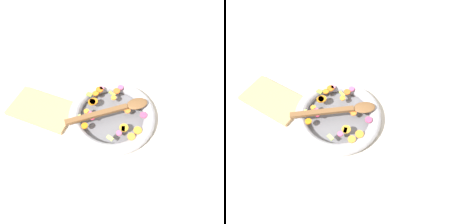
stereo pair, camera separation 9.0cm
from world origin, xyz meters
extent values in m
plane|color=beige|center=(0.00, 0.00, 0.00)|extent=(4.00, 4.00, 0.00)
cylinder|color=slate|center=(0.00, 0.00, 0.01)|extent=(0.32, 0.32, 0.01)
torus|color=#9E9EA5|center=(0.00, 0.00, 0.03)|extent=(0.37, 0.37, 0.05)
cylinder|color=orange|center=(0.06, 0.03, 0.05)|extent=(0.02, 0.02, 0.01)
cylinder|color=orange|center=(0.11, -0.08, 0.05)|extent=(0.04, 0.04, 0.01)
cylinder|color=orange|center=(-0.09, 0.02, 0.05)|extent=(0.05, 0.05, 0.01)
cylinder|color=orange|center=(-0.10, 0.01, 0.05)|extent=(0.04, 0.04, 0.01)
cylinder|color=orange|center=(-0.02, 0.11, 0.05)|extent=(0.04, 0.04, 0.01)
cylinder|color=orange|center=(0.13, -0.05, 0.05)|extent=(0.04, 0.04, 0.01)
cylinder|color=orange|center=(0.04, 0.03, 0.05)|extent=(0.03, 0.03, 0.01)
cylinder|color=orange|center=(-0.10, -0.04, 0.05)|extent=(0.03, 0.03, 0.01)
cylinder|color=orange|center=(-0.09, 0.09, 0.05)|extent=(0.03, 0.03, 0.01)
cylinder|color=orange|center=(-0.10, 0.06, 0.05)|extent=(0.04, 0.04, 0.01)
cylinder|color=orange|center=(0.07, -0.05, 0.05)|extent=(0.05, 0.05, 0.01)
cylinder|color=orange|center=(-0.02, 0.07, 0.05)|extent=(0.03, 0.03, 0.01)
cylinder|color=orange|center=(-0.08, -0.10, 0.05)|extent=(0.04, 0.04, 0.01)
cube|color=#96AF39|center=(-0.12, 0.05, 0.05)|extent=(0.03, 0.02, 0.01)
cube|color=#9EC54B|center=(0.06, 0.05, 0.05)|extent=(0.02, 0.03, 0.01)
cube|color=#B3D65D|center=(-0.11, -0.07, 0.05)|extent=(0.03, 0.03, 0.01)
cube|color=#9ABF3D|center=(-0.03, 0.09, 0.05)|extent=(0.03, 0.02, 0.01)
cube|color=#B4D160|center=(0.04, -0.12, 0.05)|extent=(0.03, 0.02, 0.01)
cube|color=#8FBF34|center=(0.07, -0.06, 0.05)|extent=(0.02, 0.03, 0.01)
cylinder|color=#E15085|center=(-0.01, 0.13, 0.05)|extent=(0.04, 0.04, 0.01)
cylinder|color=#D7416D|center=(0.13, 0.03, 0.05)|extent=(0.04, 0.04, 0.01)
cylinder|color=#DF5381|center=(0.06, -0.08, 0.05)|extent=(0.02, 0.02, 0.01)
cylinder|color=#E76986|center=(-0.09, 0.10, 0.05)|extent=(0.03, 0.03, 0.01)
cylinder|color=#DC365E|center=(-0.06, -0.06, 0.05)|extent=(0.03, 0.03, 0.01)
cylinder|color=#E45282|center=(-0.08, -0.04, 0.05)|extent=(0.02, 0.02, 0.01)
cube|color=brown|center=(-0.05, -0.04, 0.06)|extent=(0.21, 0.18, 0.01)
ellipsoid|color=brown|center=(0.09, 0.07, 0.06)|extent=(0.11, 0.10, 0.01)
cube|color=tan|center=(-0.30, -0.07, 0.01)|extent=(0.28, 0.16, 0.02)
camera|label=1|loc=(0.18, -0.47, 0.80)|focal=35.00mm
camera|label=2|loc=(0.26, -0.43, 0.80)|focal=35.00mm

